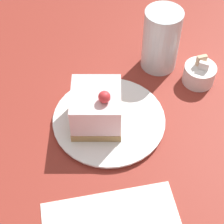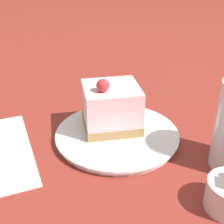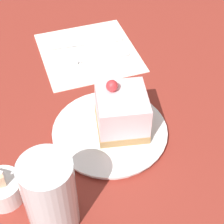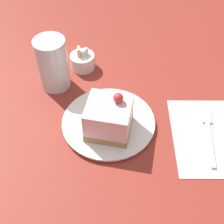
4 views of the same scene
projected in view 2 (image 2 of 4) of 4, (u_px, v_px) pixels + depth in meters
The scene contains 3 objects.
ground_plane at pixel (93, 133), 0.54m from camera, with size 4.00×4.00×0.00m, color maroon.
plate at pixel (117, 135), 0.53m from camera, with size 0.21×0.21×0.01m.
cake_slice at pixel (112, 108), 0.52m from camera, with size 0.10×0.09×0.10m.
Camera 2 is at (0.04, 0.46, 0.29)m, focal length 50.00 mm.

